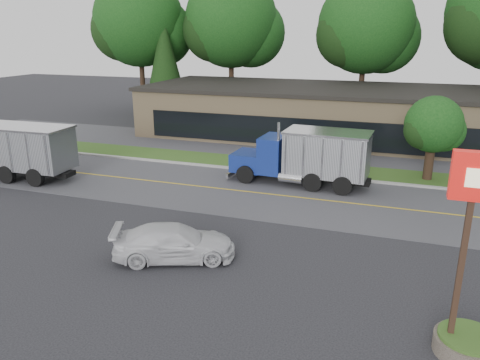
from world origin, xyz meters
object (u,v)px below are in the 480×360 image
Objects in this scene: bilo_sign at (477,291)px; rally_car at (174,242)px; dump_truck_blue at (308,156)px; dump_truck_red at (8,149)px.

bilo_sign is 1.21× the size of rally_car.
rally_car is at bearing 77.53° from dump_truck_blue.
rally_car is (-10.64, 2.61, -1.31)m from bilo_sign.
dump_truck_blue is 1.73× the size of rally_car.
bilo_sign is 11.04m from rally_car.
dump_truck_blue is at bearing 118.11° from bilo_sign.
rally_car is (-3.17, -11.38, -1.09)m from dump_truck_blue.
dump_truck_blue is (18.14, 4.60, -0.01)m from dump_truck_red.
dump_truck_blue is 11.86m from rally_car.
dump_truck_blue is (-7.47, 13.99, -0.22)m from bilo_sign.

